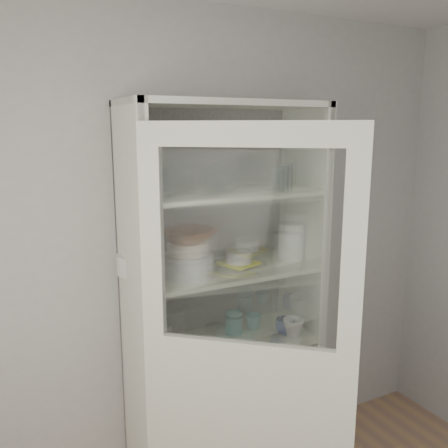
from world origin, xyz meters
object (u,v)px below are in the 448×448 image
goblet_1 (170,174)px  mug_white (293,328)px  cupboard_door (247,392)px  mug_blue (285,326)px  pantry_cabinet (219,322)px  mug_teal (253,322)px  goblet_3 (246,169)px  glass_platter (239,266)px  terracotta_bowl (188,235)px  grey_bowl_stack (291,241)px  plate_stack_front (188,265)px  measuring_cups (202,348)px  goblet_2 (258,169)px  tin_box (237,401)px  goblet_0 (138,175)px  yellow_trivet (239,263)px  cream_dish (186,412)px  teal_jar (234,323)px  white_canister (161,337)px  white_ramekin (239,256)px  cream_bowl (188,248)px  plate_stack_back (140,263)px

goblet_1 → mug_white: goblet_1 is taller
cupboard_door → mug_blue: size_ratio=18.23×
pantry_cabinet → mug_teal: (0.21, -0.01, -0.04)m
goblet_3 → glass_platter: (-0.12, -0.14, -0.48)m
terracotta_bowl → grey_bowl_stack: (0.63, 0.03, -0.10)m
mug_blue → plate_stack_front: bearing=152.1°
measuring_cups → goblet_3: bearing=27.3°
goblet_3 → plate_stack_front: (-0.41, -0.16, -0.44)m
goblet_2 → tin_box: goblet_2 is taller
goblet_0 → terracotta_bowl: (0.19, -0.15, -0.29)m
plate_stack_front → yellow_trivet: plate_stack_front is taller
goblet_3 → mug_white: bearing=-58.5°
pantry_cabinet → cream_dish: bearing=-164.2°
goblet_3 → measuring_cups: 0.96m
goblet_3 → teal_jar: bearing=-148.8°
yellow_trivet → white_canister: yellow_trivet is taller
terracotta_bowl → pantry_cabinet: bearing=25.8°
goblet_1 → yellow_trivet: bearing=-24.2°
teal_jar → white_canister: bearing=-179.9°
goblet_2 → mug_teal: goblet_2 is taller
yellow_trivet → mug_teal: (0.14, 0.07, -0.38)m
goblet_0 → mug_white: 1.16m
goblet_1 → white_ramekin: (0.31, -0.14, -0.43)m
cream_bowl → teal_jar: cream_bowl is taller
terracotta_bowl → goblet_1: bearing=98.3°
pantry_cabinet → cream_dish: (-0.23, -0.06, -0.44)m
goblet_0 → yellow_trivet: size_ratio=1.09×
goblet_1 → yellow_trivet: size_ratio=1.04×
goblet_0 → tin_box: goblet_0 is taller
grey_bowl_stack → teal_jar: (-0.32, 0.06, -0.44)m
goblet_3 → teal_jar: goblet_3 is taller
mug_blue → cupboard_door: bearing=-162.2°
terracotta_bowl → goblet_3: bearing=21.2°
grey_bowl_stack → white_canister: size_ratio=1.51×
pantry_cabinet → grey_bowl_stack: pantry_cabinet is taller
mug_blue → tin_box: (-0.27, 0.06, -0.41)m
pantry_cabinet → measuring_cups: 0.22m
goblet_1 → cream_dish: goblet_1 is taller
mug_blue → cream_bowl: bearing=152.1°
pantry_cabinet → plate_stack_back: 0.55m
measuring_cups → grey_bowl_stack: bearing=5.4°
plate_stack_back → mug_blue: (0.74, -0.20, -0.41)m
yellow_trivet → grey_bowl_stack: bearing=2.0°
pantry_cabinet → glass_platter: (0.07, -0.09, 0.33)m
terracotta_bowl → goblet_0: bearing=141.7°
plate_stack_front → tin_box: size_ratio=1.21×
cupboard_door → goblet_1: bearing=137.5°
terracotta_bowl → mug_blue: terracotta_bowl is taller
teal_jar → terracotta_bowl: bearing=-162.9°
glass_platter → mug_white: (0.28, -0.11, -0.36)m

